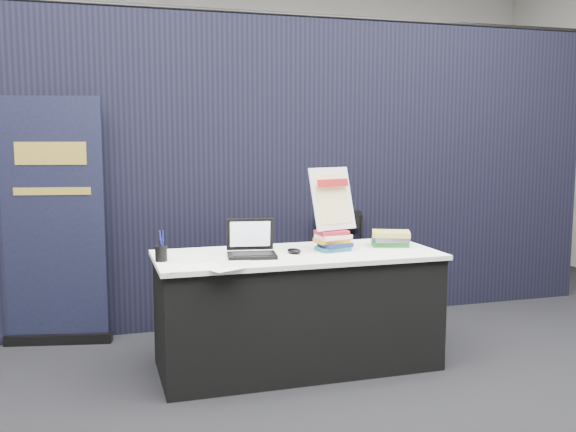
# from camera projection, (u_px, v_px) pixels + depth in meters

# --- Properties ---
(floor) EXTENTS (8.00, 8.00, 0.00)m
(floor) POSITION_uv_depth(u_px,v_px,m) (326.00, 398.00, 3.66)
(floor) COLOR black
(floor) RESTS_ON ground
(wall_back) EXTENTS (8.00, 0.02, 3.50)m
(wall_back) POSITION_uv_depth(u_px,v_px,m) (205.00, 112.00, 7.24)
(wall_back) COLOR #ADAAA3
(wall_back) RESTS_ON floor
(drape_partition) EXTENTS (6.00, 0.08, 2.40)m
(drape_partition) POSITION_uv_depth(u_px,v_px,m) (257.00, 173.00, 5.03)
(drape_partition) COLOR black
(drape_partition) RESTS_ON floor
(display_table) EXTENTS (1.80, 0.75, 0.75)m
(display_table) POSITION_uv_depth(u_px,v_px,m) (297.00, 310.00, 4.14)
(display_table) COLOR black
(display_table) RESTS_ON floor
(laptop) EXTENTS (0.32, 0.28, 0.23)m
(laptop) POSITION_uv_depth(u_px,v_px,m) (250.00, 247.00, 3.97)
(laptop) COLOR black
(laptop) RESTS_ON display_table
(mouse) EXTENTS (0.11, 0.13, 0.03)m
(mouse) POSITION_uv_depth(u_px,v_px,m) (294.00, 251.00, 4.05)
(mouse) COLOR black
(mouse) RESTS_ON display_table
(brochure_left) EXTENTS (0.33, 0.27, 0.00)m
(brochure_left) POSITION_uv_depth(u_px,v_px,m) (225.00, 264.00, 3.73)
(brochure_left) COLOR silver
(brochure_left) RESTS_ON display_table
(brochure_mid) EXTENTS (0.32, 0.24, 0.00)m
(brochure_mid) POSITION_uv_depth(u_px,v_px,m) (193.00, 267.00, 3.64)
(brochure_mid) COLOR white
(brochure_mid) RESTS_ON display_table
(brochure_right) EXTENTS (0.31, 0.27, 0.00)m
(brochure_right) POSITION_uv_depth(u_px,v_px,m) (228.00, 267.00, 3.64)
(brochure_right) COLOR white
(brochure_right) RESTS_ON display_table
(pen_cup) EXTENTS (0.09, 0.09, 0.09)m
(pen_cup) POSITION_uv_depth(u_px,v_px,m) (161.00, 253.00, 3.81)
(pen_cup) COLOR black
(pen_cup) RESTS_ON display_table
(book_stack_tall) EXTENTS (0.21, 0.17, 0.13)m
(book_stack_tall) POSITION_uv_depth(u_px,v_px,m) (334.00, 241.00, 4.16)
(book_stack_tall) COLOR #1B5F69
(book_stack_tall) RESTS_ON display_table
(book_stack_short) EXTENTS (0.28, 0.25, 0.10)m
(book_stack_short) POSITION_uv_depth(u_px,v_px,m) (391.00, 238.00, 4.34)
(book_stack_short) COLOR #1D6E29
(book_stack_short) RESTS_ON display_table
(info_sign) EXTENTS (0.33, 0.20, 0.42)m
(info_sign) POSITION_uv_depth(u_px,v_px,m) (332.00, 199.00, 4.15)
(info_sign) COLOR black
(info_sign) RESTS_ON book_stack_tall
(pullup_banner) EXTENTS (0.75, 0.25, 1.77)m
(pullup_banner) POSITION_uv_depth(u_px,v_px,m) (54.00, 236.00, 4.55)
(pullup_banner) COLOR black
(pullup_banner) RESTS_ON floor
(stacking_chair) EXTENTS (0.43, 0.43, 0.88)m
(stacking_chair) POSITION_uv_depth(u_px,v_px,m) (346.00, 263.00, 5.07)
(stacking_chair) COLOR black
(stacking_chair) RESTS_ON floor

